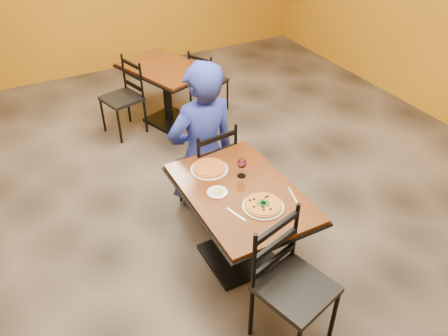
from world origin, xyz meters
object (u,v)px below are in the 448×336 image
chair_main_near (296,290)px  chair_main_far (207,165)px  plate_main (263,206)px  side_plate (217,192)px  table_main (240,209)px  chair_second_right (209,81)px  diner (202,136)px  plate_far (209,169)px  chair_second_left (122,99)px  table_second (166,82)px  pizza_main (263,205)px  pizza_far (209,168)px  wine_glass (242,167)px

chair_main_near → chair_main_far: 1.62m
plate_main → side_plate: size_ratio=1.94×
table_main → chair_second_right: bearing=69.1°
chair_main_near → diner: 1.74m
plate_main → plate_far: size_ratio=1.00×
chair_second_left → chair_second_right: size_ratio=1.06×
table_second → plate_far: 2.21m
table_main → chair_second_right: chair_second_right is taller
table_second → chair_main_far: 1.76m
side_plate → pizza_main: bearing=-53.8°
pizza_main → pizza_far: bearing=103.4°
table_second → plate_far: (-0.47, -2.15, 0.20)m
chair_main_far → diner: bearing=-103.1°
table_main → plate_main: bearing=-78.5°
chair_main_near → chair_second_left: (-0.17, 3.34, -0.05)m
chair_second_left → diner: (0.30, -1.62, 0.28)m
chair_main_near → plate_main: bearing=65.6°
plate_main → pizza_far: 0.62m
diner → pizza_far: 0.56m
chair_main_far → chair_second_right: (0.88, 1.73, -0.05)m
chair_second_left → pizza_main: 2.79m
diner → pizza_main: bearing=85.2°
table_second → chair_main_near: (-0.42, -3.34, -0.05)m
diner → pizza_far: size_ratio=5.26×
chair_main_near → plate_main: 0.64m
table_main → chair_main_far: chair_main_far is taller
table_second → pizza_far: pizza_far is taller
table_second → chair_main_near: bearing=-97.1°
chair_second_left → side_plate: bearing=-14.7°
diner → pizza_far: bearing=67.9°
pizza_main → pizza_far: (-0.14, 0.60, 0.00)m
plate_main → chair_second_right: bearing=71.8°
table_second → pizza_main: (-0.33, -2.76, 0.22)m
plate_main → plate_far: 0.62m
table_second → chair_main_far: (-0.30, -1.73, -0.08)m
table_main → plate_main: plate_main is taller
side_plate → table_second: bearing=77.4°
plate_main → chair_main_near: bearing=-98.8°
table_main → chair_second_left: bearing=94.7°
chair_main_near → wine_glass: size_ratio=5.59×
pizza_far → wine_glass: bearing=-46.0°
table_second → side_plate: size_ratio=8.06×
chair_main_near → pizza_main: chair_main_near is taller
table_second → chair_second_left: bearing=-180.0°
chair_second_left → chair_second_right: bearing=74.5°
table_second → wine_glass: wine_glass is taller
pizza_far → side_plate: (-0.08, -0.30, -0.02)m
table_second → table_main: bearing=-98.5°
table_main → chair_second_right: 2.69m
plate_main → plate_far: bearing=103.4°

